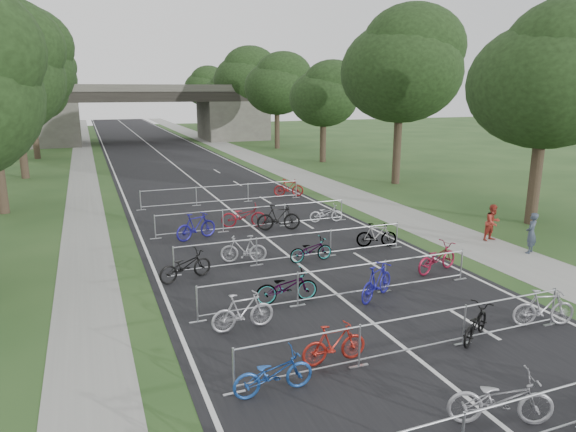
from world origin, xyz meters
name	(u,v)px	position (x,y,z in m)	size (l,w,h in m)	color
road	(163,156)	(0.00, 50.00, 0.01)	(11.00, 140.00, 0.01)	black
sidewalk_right	(240,152)	(8.00, 50.00, 0.01)	(3.00, 140.00, 0.01)	gray
sidewalk_left	(83,159)	(-7.50, 50.00, 0.01)	(2.00, 140.00, 0.01)	gray
lane_markings	(163,156)	(0.00, 50.00, 0.00)	(0.12, 140.00, 0.00)	silver
overpass_bridge	(144,114)	(0.00, 65.00, 3.53)	(31.00, 8.00, 7.05)	#4B4943
tree_right_0	(550,79)	(13.11, 15.93, 6.92)	(7.17, 7.17, 10.93)	#33261C
tree_right_1	(403,67)	(13.11, 27.93, 7.90)	(8.18, 8.18, 12.47)	#33261C
tree_left_2	(13,65)	(-11.39, 39.93, 8.12)	(8.40, 8.40, 12.81)	#33261C
tree_right_2	(325,95)	(13.11, 39.93, 5.95)	(6.16, 6.16, 9.39)	#33261C
tree_left_3	(31,89)	(-11.39, 51.93, 6.49)	(6.72, 6.72, 10.25)	#33261C
tree_right_3	(278,85)	(13.11, 51.93, 6.92)	(7.17, 7.17, 10.93)	#33261C
tree_left_4	(39,82)	(-11.39, 63.93, 7.30)	(7.56, 7.56, 11.53)	#33261C
tree_right_4	(246,78)	(13.11, 63.93, 7.90)	(8.18, 8.18, 12.47)	#33261C
tree_left_5	(45,77)	(-11.39, 75.93, 8.12)	(8.40, 8.40, 12.81)	#33261C
tree_right_5	(223,93)	(13.11, 75.93, 5.95)	(6.16, 6.16, 9.39)	#33261C
tree_left_6	(51,89)	(-11.39, 87.93, 6.49)	(6.72, 6.72, 10.25)	#33261C
tree_right_6	(205,87)	(13.11, 87.93, 6.92)	(7.17, 7.17, 10.93)	#33261C
barrier_row_1	(530,420)	(0.00, 3.60, 0.55)	(9.70, 0.08, 1.10)	#AAADB3
barrier_row_2	(414,335)	(0.00, 7.20, 0.55)	(9.70, 0.08, 1.10)	#AAADB3
barrier_row_3	(343,283)	(0.00, 11.00, 0.55)	(9.70, 0.08, 1.10)	#AAADB3
barrier_row_4	(295,247)	(0.00, 15.00, 0.55)	(9.70, 0.08, 1.10)	#AAADB3
barrier_row_5	(255,218)	(0.00, 20.00, 0.55)	(9.70, 0.08, 1.10)	#AAADB3
barrier_row_6	(223,194)	(0.00, 26.00, 0.55)	(9.70, 0.08, 1.10)	#AAADB3
bike_5	(501,399)	(-0.02, 4.30, 0.54)	(0.72, 2.07, 1.09)	#929299
bike_8	(273,373)	(-3.80, 6.92, 0.48)	(0.64, 1.83, 0.96)	#1B4697
bike_9	(334,344)	(-2.01, 7.57, 0.50)	(0.47, 1.68, 1.01)	maroon
bike_10	(475,324)	(1.98, 7.29, 0.45)	(0.60, 1.72, 0.90)	black
bike_11	(544,308)	(4.30, 7.24, 0.54)	(0.51, 1.79, 1.08)	#9999A0
bike_12	(243,312)	(-3.54, 10.07, 0.54)	(0.50, 1.79, 1.07)	#A5A5AD
bike_13	(287,287)	(-1.75, 11.36, 0.52)	(0.69, 1.98, 1.04)	#AAADB3
bike_14	(377,282)	(0.98, 10.60, 0.57)	(0.54, 1.90, 1.14)	navy
bike_15	(437,258)	(4.30, 11.95, 0.53)	(0.71, 2.02, 1.06)	maroon
bike_16	(185,266)	(-4.30, 14.46, 0.52)	(0.69, 1.97, 1.03)	black
bike_17	(244,249)	(-1.88, 15.53, 0.53)	(0.50, 1.76, 1.06)	#97989E
bike_18	(311,250)	(0.55, 14.69, 0.46)	(0.61, 1.75, 0.92)	#AAADB3
bike_19	(377,235)	(3.87, 15.39, 0.51)	(0.48, 1.70, 1.02)	#AAADB3
bike_20	(196,226)	(-2.93, 19.28, 0.60)	(0.56, 1.99, 1.19)	navy
bike_21	(244,216)	(-0.39, 20.49, 0.56)	(0.75, 2.15, 1.13)	maroon
bike_22	(279,218)	(0.99, 19.38, 0.61)	(0.57, 2.03, 1.22)	black
bike_23	(326,214)	(3.71, 19.94, 0.44)	(0.58, 1.67, 0.88)	silver
bike_27	(289,188)	(4.30, 26.50, 0.55)	(0.52, 1.83, 1.10)	maroon
pedestrian_a	(531,233)	(9.20, 12.40, 0.83)	(0.61, 0.40, 1.66)	#313A49
pedestrian_b	(493,223)	(9.06, 14.37, 0.80)	(0.78, 0.61, 1.61)	#9D2F22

